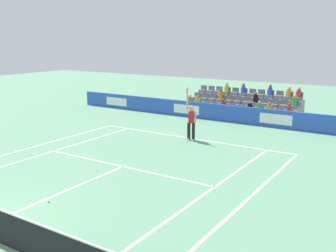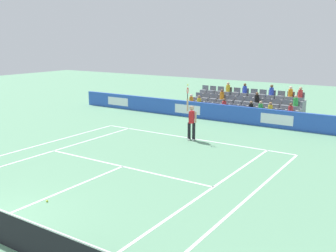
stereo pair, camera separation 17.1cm
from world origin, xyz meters
name	(u,v)px [view 1 (the left image)]	position (x,y,z in m)	size (l,w,h in m)	color
line_baseline	(190,138)	(0.00, -11.89, 0.00)	(10.97, 0.10, 0.01)	white
line_service	(123,166)	(0.00, -6.40, 0.00)	(8.23, 0.10, 0.01)	white
line_centre_service	(63,192)	(0.00, -3.20, 0.00)	(0.10, 6.40, 0.01)	white
line_singles_sideline_left	(46,153)	(4.12, -5.95, 0.00)	(0.10, 11.89, 0.01)	white
line_singles_sideline_right	(209,191)	(-4.12, -5.95, 0.00)	(0.10, 11.89, 0.01)	white
line_doubles_sideline_left	(26,149)	(5.49, -5.95, 0.00)	(0.10, 11.89, 0.01)	white
line_doubles_sideline_right	(247,200)	(-5.49, -5.95, 0.00)	(0.10, 11.89, 0.01)	white
line_centre_mark	(189,139)	(0.00, -11.79, 0.00)	(0.10, 0.20, 0.01)	white
sponsor_barrier	(229,114)	(0.00, -16.74, 0.53)	(23.90, 0.22, 1.05)	blue
tennis_player	(191,121)	(-0.22, -11.59, 0.99)	(0.54, 0.42, 2.85)	black
stadium_stand	(243,108)	(-0.02, -19.04, 0.56)	(7.44, 2.85, 2.14)	gray
loose_tennis_ball	(49,202)	(-0.27, -2.36, 0.03)	(0.07, 0.07, 0.07)	#D1E533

